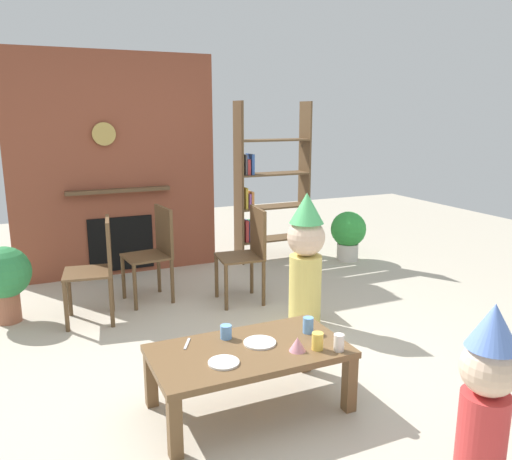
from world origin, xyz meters
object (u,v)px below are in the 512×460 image
Objects in this scene: paper_plate_front at (260,343)px; dining_chair_right at (249,249)px; paper_cup_near_right at (317,341)px; birthday_cake_slice at (297,344)px; child_in_pink at (306,257)px; potted_plant_short at (4,276)px; bookshelf at (267,189)px; child_with_cone_hat at (486,395)px; coffee_table at (249,357)px; dining_chair_left at (99,264)px; dining_chair_middle at (155,248)px; paper_cup_far_left at (339,343)px; paper_cup_center at (308,325)px; potted_plant_tall at (348,232)px; paper_plate_rear at (224,362)px; paper_cup_near_left at (226,332)px.

dining_chair_right reaches higher than paper_plate_front.
birthday_cake_slice is at bearing 165.53° from paper_cup_near_right.
potted_plant_short is (-2.30, 1.09, -0.19)m from child_in_pink.
paper_cup_near_right is at bearing -110.05° from bookshelf.
child_with_cone_hat is 3.79m from potted_plant_short.
dining_chair_left is (-0.63, 1.78, 0.18)m from coffee_table.
coffee_table is at bearing 85.17° from dining_chair_middle.
paper_cup_far_left is 0.15× the size of potted_plant_short.
paper_cup_near_right is at bearing -14.47° from birthday_cake_slice.
bookshelf is 18.27× the size of paper_cup_near_right.
dining_chair_middle is at bearing -19.45° from child_with_cone_hat.
paper_cup_near_right is 1.30m from child_in_pink.
dining_chair_right is at bearing -121.95° from bookshelf.
paper_cup_center reaches higher than birthday_cake_slice.
dining_chair_right reaches higher than paper_cup_center.
dining_chair_right is at bearing -154.63° from potted_plant_tall.
dining_chair_middle is at bearing 100.70° from paper_cup_near_right.
paper_cup_center is (0.43, 0.05, 0.11)m from coffee_table.
paper_cup_far_left is 0.69m from paper_plate_rear.
child_with_cone_hat is at bearing -76.27° from paper_cup_center.
child_in_pink is (1.14, 1.09, 0.20)m from paper_plate_rear.
dining_chair_right reaches higher than birthday_cake_slice.
paper_plate_rear is at bearing -113.20° from paper_cup_near_left.
paper_cup_center reaches higher than paper_plate_rear.
paper_cup_near_left is 0.08× the size of child_in_pink.
paper_cup_near_left is at bearing -136.99° from potted_plant_tall.
paper_cup_far_left is 0.51× the size of paper_plate_front.
paper_cup_far_left is 3.34m from potted_plant_tall.
coffee_table is at bearing 154.22° from paper_cup_near_right.
dining_chair_right is (0.81, 1.51, 0.08)m from paper_cup_near_left.
potted_plant_tall is (0.89, -0.45, -0.52)m from bookshelf.
dining_chair_middle reaches higher than paper_plate_front.
child_in_pink is 1.26× the size of dining_chair_right.
dining_chair_left is at bearing 22.84° from dining_chair_middle.
coffee_table is at bearing -117.08° from bookshelf.
dining_chair_right reaches higher than potted_plant_tall.
paper_cup_near_left is 1.72m from dining_chair_right.
bookshelf is 3.04m from potted_plant_short.
coffee_table is 2.11m from dining_chair_middle.
coffee_table is 0.42m from paper_cup_near_right.
dining_chair_middle is at bearing 1.18° from potted_plant_short.
paper_cup_near_right is 0.58m from paper_plate_rear.
paper_cup_far_left is 2.96m from potted_plant_short.
paper_cup_center is 0.17× the size of potted_plant_tall.
paper_cup_near_right reaches higher than birthday_cake_slice.
dining_chair_middle is at bearing 103.68° from paper_cup_center.
child_in_pink reaches higher than paper_cup_near_left.
child_in_pink is 0.76m from dining_chair_right.
potted_plant_short reaches higher than paper_cup_far_left.
dining_chair_middle is 0.89m from dining_chair_right.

